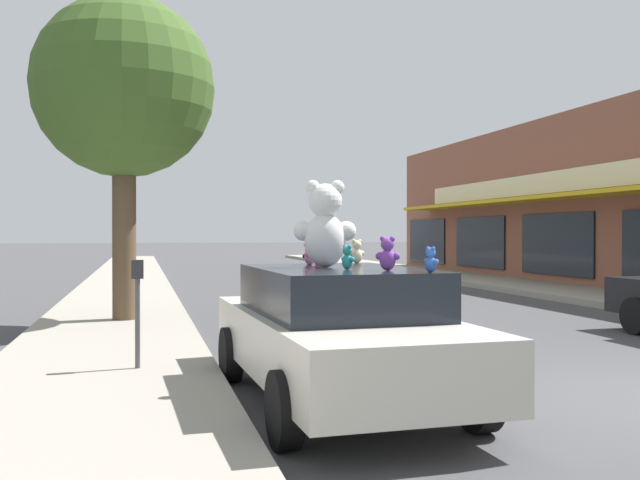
% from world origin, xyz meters
% --- Properties ---
extents(sidewalk_near, '(2.72, 90.00, 0.17)m').
position_xyz_m(sidewalk_near, '(-6.08, 0.00, 0.08)').
color(sidewalk_near, gray).
rests_on(sidewalk_near, ground_plane).
extents(plush_art_car, '(2.07, 4.46, 1.39)m').
position_xyz_m(plush_art_car, '(-3.67, 0.77, 0.75)').
color(plush_art_car, beige).
rests_on(plush_art_car, ground_plane).
extents(teddy_bear_giant, '(0.69, 0.45, 0.91)m').
position_xyz_m(teddy_bear_giant, '(-3.75, 0.94, 1.83)').
color(teddy_bear_giant, white).
rests_on(teddy_bear_giant, plush_art_car).
extents(teddy_bear_red, '(0.20, 0.13, 0.26)m').
position_xyz_m(teddy_bear_red, '(-3.61, 1.79, 1.52)').
color(teddy_bear_red, red).
rests_on(teddy_bear_red, plush_art_car).
extents(teddy_bear_pink, '(0.17, 0.23, 0.31)m').
position_xyz_m(teddy_bear_pink, '(-3.78, 1.48, 1.54)').
color(teddy_bear_pink, pink).
rests_on(teddy_bear_pink, plush_art_car).
extents(teddy_bear_black, '(0.17, 0.12, 0.22)m').
position_xyz_m(teddy_bear_black, '(-3.75, 1.67, 1.50)').
color(teddy_bear_black, black).
rests_on(teddy_bear_black, plush_art_car).
extents(teddy_bear_purple, '(0.24, 0.21, 0.33)m').
position_xyz_m(teddy_bear_purple, '(-3.34, 0.15, 1.55)').
color(teddy_bear_purple, purple).
rests_on(teddy_bear_purple, plush_art_car).
extents(teddy_bear_blue, '(0.13, 0.18, 0.24)m').
position_xyz_m(teddy_bear_blue, '(-3.07, -0.26, 1.51)').
color(teddy_bear_blue, blue).
rests_on(teddy_bear_blue, plush_art_car).
extents(teddy_bear_teal, '(0.14, 0.18, 0.24)m').
position_xyz_m(teddy_bear_teal, '(-3.65, 0.44, 1.51)').
color(teddy_bear_teal, teal).
rests_on(teddy_bear_teal, plush_art_car).
extents(teddy_bear_cream, '(0.21, 0.14, 0.29)m').
position_xyz_m(teddy_bear_cream, '(-3.12, 1.86, 1.53)').
color(teddy_bear_cream, beige).
rests_on(teddy_bear_cream, plush_art_car).
extents(street_tree, '(3.32, 3.32, 5.93)m').
position_xyz_m(street_tree, '(-5.91, 7.30, 4.40)').
color(street_tree, brown).
rests_on(street_tree, sidewalk_near).
extents(parking_meter, '(0.14, 0.10, 1.27)m').
position_xyz_m(parking_meter, '(-5.65, 2.34, 0.98)').
color(parking_meter, '#4C4C51').
rests_on(parking_meter, sidewalk_near).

